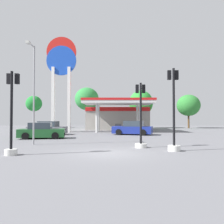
% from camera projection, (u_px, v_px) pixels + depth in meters
% --- Properties ---
extents(ground_plane, '(90.00, 90.00, 0.00)m').
position_uv_depth(ground_plane, '(109.00, 153.00, 12.65)').
color(ground_plane, slate).
rests_on(ground_plane, ground).
extents(gas_station, '(10.20, 12.35, 4.58)m').
position_uv_depth(gas_station, '(117.00, 116.00, 37.17)').
color(gas_station, '#ADA89E').
rests_on(gas_station, ground).
extents(station_pole_sign, '(4.15, 0.56, 13.32)m').
position_uv_depth(station_pole_sign, '(61.00, 71.00, 31.37)').
color(station_pole_sign, white).
rests_on(station_pole_sign, ground).
extents(car_0, '(4.90, 3.12, 1.63)m').
position_uv_depth(car_0, '(133.00, 128.00, 26.31)').
color(car_0, black).
rests_on(car_0, ground).
extents(car_1, '(4.50, 2.45, 1.53)m').
position_uv_depth(car_1, '(42.00, 131.00, 21.50)').
color(car_1, black).
rests_on(car_1, ground).
extents(car_2, '(4.60, 2.42, 1.58)m').
position_uv_depth(car_2, '(47.00, 129.00, 26.60)').
color(car_2, black).
rests_on(car_2, ground).
extents(traffic_signal_0, '(0.65, 0.68, 4.49)m').
position_uv_depth(traffic_signal_0, '(12.00, 122.00, 12.03)').
color(traffic_signal_0, silver).
rests_on(traffic_signal_0, ground).
extents(traffic_signal_1, '(0.73, 0.73, 4.98)m').
position_uv_depth(traffic_signal_1, '(174.00, 122.00, 13.51)').
color(traffic_signal_1, silver).
rests_on(traffic_signal_1, ground).
extents(traffic_signal_2, '(0.78, 0.78, 4.33)m').
position_uv_depth(traffic_signal_2, '(141.00, 125.00, 15.01)').
color(traffic_signal_2, silver).
rests_on(traffic_signal_2, ground).
extents(tree_0, '(3.06, 3.06, 6.23)m').
position_uv_depth(tree_0, '(34.00, 104.00, 43.37)').
color(tree_0, brown).
rests_on(tree_0, ground).
extents(tree_1, '(4.69, 4.69, 7.97)m').
position_uv_depth(tree_1, '(87.00, 99.00, 44.39)').
color(tree_1, brown).
rests_on(tree_1, ground).
extents(tree_2, '(4.58, 4.58, 7.27)m').
position_uv_depth(tree_2, '(141.00, 103.00, 43.41)').
color(tree_2, brown).
rests_on(tree_2, ground).
extents(tree_3, '(4.40, 4.40, 6.42)m').
position_uv_depth(tree_3, '(188.00, 105.00, 43.05)').
color(tree_3, brown).
rests_on(tree_3, ground).
extents(corner_streetlamp, '(0.24, 1.48, 7.36)m').
position_uv_depth(corner_streetlamp, '(33.00, 85.00, 16.51)').
color(corner_streetlamp, gray).
rests_on(corner_streetlamp, ground).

